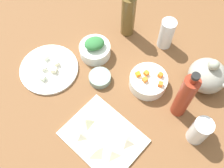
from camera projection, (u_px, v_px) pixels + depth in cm
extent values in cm
cube|color=brown|center=(112.00, 91.00, 112.16)|extent=(190.00, 190.00, 3.00)
cube|color=silver|center=(103.00, 137.00, 100.68)|extent=(30.37, 24.64, 1.00)
cylinder|color=white|center=(49.00, 69.00, 114.97)|extent=(25.06, 25.06, 1.20)
cylinder|color=white|center=(95.00, 50.00, 116.92)|extent=(13.54, 13.54, 5.69)
cylinder|color=white|center=(148.00, 81.00, 109.56)|extent=(15.44, 15.44, 5.52)
cylinder|color=gray|center=(100.00, 78.00, 111.78)|extent=(9.27, 9.27, 3.07)
ellipsoid|color=#9D9C8F|center=(207.00, 76.00, 106.76)|extent=(15.28, 15.15, 12.61)
sphere|color=#A0A895|center=(214.00, 65.00, 99.72)|extent=(4.28, 4.28, 4.28)
cylinder|color=#9D9C8F|center=(222.00, 84.00, 103.09)|extent=(5.38, 2.00, 3.93)
cylinder|color=brown|center=(128.00, 16.00, 116.30)|extent=(6.20, 6.20, 21.04)
cylinder|color=maroon|center=(184.00, 97.00, 96.09)|extent=(5.66, 5.66, 23.68)
cylinder|color=maroon|center=(194.00, 79.00, 84.57)|extent=(2.55, 2.55, 2.54)
cylinder|color=black|center=(196.00, 76.00, 82.92)|extent=(2.83, 2.83, 1.20)
cylinder|color=white|center=(166.00, 34.00, 115.61)|extent=(6.41, 6.41, 14.68)
cylinder|color=white|center=(200.00, 131.00, 95.63)|extent=(6.87, 6.87, 12.97)
cube|color=orange|center=(146.00, 73.00, 107.20)|extent=(1.89, 1.89, 1.80)
cube|color=orange|center=(160.00, 75.00, 106.77)|extent=(2.08, 2.08, 1.80)
cube|color=orange|center=(145.00, 80.00, 105.77)|extent=(2.10, 2.10, 1.80)
cube|color=orange|center=(161.00, 84.00, 104.80)|extent=(2.43, 2.43, 1.80)
cube|color=orange|center=(138.00, 74.00, 106.96)|extent=(2.33, 2.33, 1.80)
ellipsoid|color=#307639|center=(94.00, 44.00, 112.65)|extent=(9.93, 10.71, 4.03)
cube|color=white|center=(46.00, 57.00, 115.80)|extent=(2.31, 2.31, 2.20)
cube|color=#F1EDC9|center=(54.00, 70.00, 112.71)|extent=(3.09, 3.09, 2.20)
cube|color=white|center=(43.00, 68.00, 113.25)|extent=(2.32, 2.32, 2.20)
cube|color=white|center=(43.00, 78.00, 110.95)|extent=(2.62, 2.62, 2.20)
cube|color=#F2F0CD|center=(56.00, 63.00, 114.38)|extent=(2.64, 2.64, 2.20)
pyramid|color=beige|center=(96.00, 152.00, 96.29)|extent=(5.15, 5.58, 2.53)
pyramid|color=beige|center=(126.00, 141.00, 98.34)|extent=(6.63, 6.58, 2.37)
pyramid|color=beige|center=(81.00, 135.00, 99.34)|extent=(5.11, 4.83, 2.40)
pyramid|color=beige|center=(86.00, 121.00, 101.76)|extent=(6.93, 6.95, 2.69)
pyramid|color=beige|center=(112.00, 152.00, 96.44)|extent=(7.33, 7.21, 2.07)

